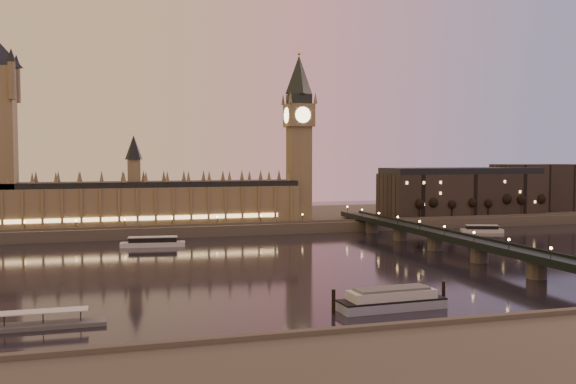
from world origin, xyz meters
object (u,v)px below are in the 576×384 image
Objects in this scene: cruise_boat_a at (153,242)px; cruise_boat_b at (482,229)px; moored_barge at (392,300)px; pontoon_pier at (27,324)px.

cruise_boat_a reaches higher than cruise_boat_b.
cruise_boat_b is at bearing 47.31° from moored_barge.
moored_barge reaches higher than cruise_boat_a.
moored_barge is 0.94× the size of pontoon_pier.
cruise_boat_a is 154.80m from pontoon_pier.
cruise_boat_a is 166.37m from moored_barge.
pontoon_pier is at bearing -99.91° from cruise_boat_a.
cruise_boat_a is at bearing -158.87° from cruise_boat_b.
pontoon_pier reaches higher than cruise_boat_b.
moored_barge is (-136.70, -161.29, 0.93)m from cruise_boat_b.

